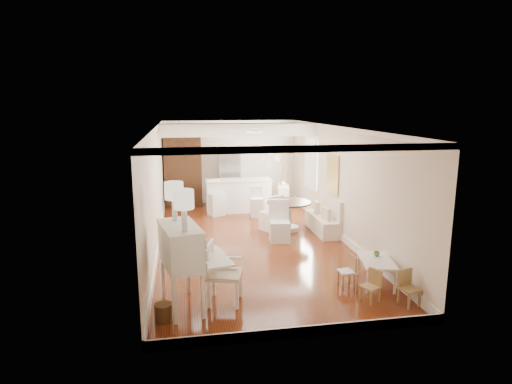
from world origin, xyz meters
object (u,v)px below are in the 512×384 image
object	(u,v)px
breakfast_counter	(239,195)
pantry_cabinet	(183,172)
kids_table	(376,272)
dining_table	(289,216)
secretary_bureau	(181,267)
sideboard	(283,196)
kids_chair_b	(347,271)
bar_stool_left	(216,198)
kids_chair_c	(410,288)
gustavian_armchair	(225,273)
kids_chair_a	(370,286)
bar_stool_right	(257,202)
slip_chair_far	(271,212)
fridge	(240,178)
wicker_basket	(163,312)
slip_chair_near	(280,221)

from	to	relation	value
breakfast_counter	pantry_cabinet	xyz separation A→B (m)	(-1.70, 1.08, 0.63)
kids_table	pantry_cabinet	world-z (taller)	pantry_cabinet
kids_table	dining_table	xyz separation A→B (m)	(-0.75, 3.71, 0.15)
secretary_bureau	sideboard	xyz separation A→B (m)	(3.31, 6.57, -0.34)
kids_chair_b	bar_stool_left	distance (m)	5.99
kids_chair_c	bar_stool_left	size ratio (longest dim) A/B	0.57
secretary_bureau	gustavian_armchair	distance (m)	0.75
kids_chair_a	sideboard	xyz separation A→B (m)	(0.14, 6.93, 0.08)
kids_table	kids_chair_a	distance (m)	0.82
kids_chair_a	breakfast_counter	size ratio (longest dim) A/B	0.28
secretary_bureau	kids_table	world-z (taller)	secretary_bureau
kids_chair_b	bar_stool_right	xyz separation A→B (m)	(-0.77, 5.22, 0.16)
bar_stool_right	pantry_cabinet	size ratio (longest dim) A/B	0.40
slip_chair_far	fridge	size ratio (longest dim) A/B	0.54
bar_stool_left	bar_stool_right	xyz separation A→B (m)	(1.19, -0.43, -0.08)
fridge	bar_stool_left	bearing A→B (deg)	-124.29
kids_chair_a	breakfast_counter	bearing A→B (deg)	165.43
bar_stool_left	kids_chair_b	bearing A→B (deg)	-92.54
secretary_bureau	wicker_basket	xyz separation A→B (m)	(-0.30, -0.41, -0.57)
dining_table	bar_stool_left	size ratio (longest dim) A/B	1.08
kids_chair_b	slip_chair_far	size ratio (longest dim) A/B	0.60
kids_chair_b	dining_table	size ratio (longest dim) A/B	0.51
kids_table	bar_stool_left	bearing A→B (deg)	114.16
wicker_basket	kids_chair_a	size ratio (longest dim) A/B	0.48
kids_chair_c	sideboard	bearing A→B (deg)	78.14
slip_chair_far	breakfast_counter	world-z (taller)	breakfast_counter
wicker_basket	kids_chair_c	xyz separation A→B (m)	(4.06, -0.18, 0.17)
kids_chair_b	sideboard	world-z (taller)	sideboard
secretary_bureau	wicker_basket	bearing A→B (deg)	-138.84
kids_chair_b	sideboard	size ratio (longest dim) A/B	0.75
pantry_cabinet	kids_chair_c	bearing A→B (deg)	-65.39
kids_chair_a	dining_table	bearing A→B (deg)	157.98
gustavian_armchair	slip_chair_near	bearing A→B (deg)	-13.53
secretary_bureau	pantry_cabinet	xyz separation A→B (m)	(0.10, 7.40, 0.44)
gustavian_armchair	sideboard	distance (m)	7.00
gustavian_armchair	breakfast_counter	size ratio (longest dim) A/B	0.51
gustavian_armchair	dining_table	bearing A→B (deg)	-13.26
kids_chair_b	breakfast_counter	bearing A→B (deg)	-170.85
gustavian_armchair	breakfast_counter	world-z (taller)	gustavian_armchair
dining_table	kids_table	bearing A→B (deg)	-78.55
kids_chair_b	kids_chair_a	bearing A→B (deg)	9.66
secretary_bureau	bar_stool_left	size ratio (longest dim) A/B	1.32
kids_chair_b	pantry_cabinet	size ratio (longest dim) A/B	0.26
wicker_basket	fridge	size ratio (longest dim) A/B	0.15
wicker_basket	pantry_cabinet	xyz separation A→B (m)	(0.40, 7.81, 1.01)
kids_table	pantry_cabinet	xyz separation A→B (m)	(-3.50, 7.06, 0.91)
kids_chair_b	breakfast_counter	size ratio (longest dim) A/B	0.29
gustavian_armchair	slip_chair_far	distance (m)	4.42
gustavian_armchair	kids_chair_b	size ratio (longest dim) A/B	1.79
kids_chair_c	bar_stool_left	distance (m)	7.12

